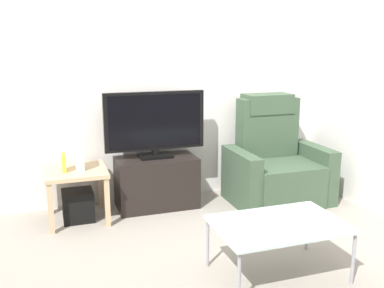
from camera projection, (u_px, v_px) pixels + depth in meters
name	position (u px, v px, depth m)	size (l,w,h in m)	color
ground_plane	(190.00, 241.00, 3.58)	(6.40, 6.40, 0.00)	gray
wall_back	(154.00, 74.00, 4.33)	(6.40, 0.06, 2.60)	silver
tv_stand	(157.00, 182.00, 4.29)	(0.78, 0.42, 0.50)	black
television	(155.00, 123.00, 4.18)	(0.98, 0.20, 0.65)	black
recliner_armchair	(275.00, 165.00, 4.47)	(0.98, 0.78, 1.08)	#384C38
side_table	(76.00, 178.00, 3.93)	(0.54, 0.54, 0.48)	tan
subwoofer_box	(78.00, 205.00, 3.99)	(0.28, 0.28, 0.28)	black
book_upright	(64.00, 162.00, 3.84)	(0.03, 0.14, 0.17)	gold
game_console	(79.00, 155.00, 3.90)	(0.07, 0.20, 0.26)	white
coffee_table	(279.00, 226.00, 2.98)	(0.90, 0.60, 0.39)	#B2C6C1
cell_phone	(271.00, 223.00, 2.97)	(0.07, 0.15, 0.01)	#B7B7BC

